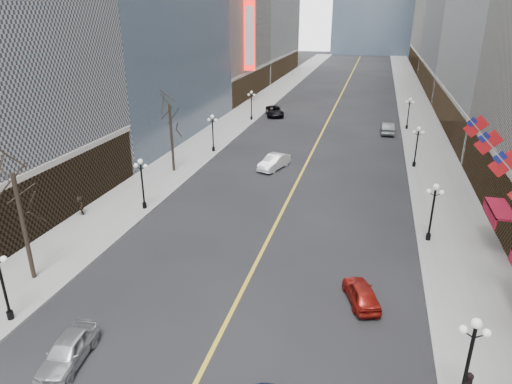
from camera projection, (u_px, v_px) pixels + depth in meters
The scene contains 24 objects.
sidewalk_east at pixel (420, 124), 70.01m from camera, with size 6.00×230.00×0.15m, color gray.
sidewalk_west at pixel (245, 114), 76.56m from camera, with size 6.00×230.00×0.15m, color gray.
lane_line at pixel (335, 107), 82.30m from camera, with size 0.25×200.00×0.02m, color gold.
streetlamp_east_0 at pixel (470, 354), 19.15m from camera, with size 1.26×0.44×4.52m.
streetlamp_east_1 at pixel (433, 206), 33.53m from camera, with size 1.26×0.44×4.52m.
streetlamp_east_2 at pixel (417, 142), 49.71m from camera, with size 1.26×0.44×4.52m.
streetlamp_east_3 at pixel (409, 110), 65.88m from camera, with size 1.26×0.44×4.52m.
streetlamp_west_0 at pixel (1, 277), 24.68m from camera, with size 1.26×0.44×4.52m.
streetlamp_west_1 at pixel (142, 179), 39.06m from camera, with size 1.26×0.44×4.52m.
streetlamp_west_2 at pixel (213, 129), 55.23m from camera, with size 1.26×0.44×4.52m.
streetlamp_west_3 at pixel (251, 102), 71.41m from camera, with size 1.26×0.44×4.52m.
flag_3 at pixel (508, 166), 28.38m from camera, with size 2.87×0.12×2.87m.
flag_4 at pixel (491, 145), 32.88m from camera, with size 2.87×0.12×2.87m.
flag_5 at pixel (478, 129), 37.37m from camera, with size 2.87×0.12×2.87m.
awning_c at pixel (497, 210), 32.46m from camera, with size 1.40×4.00×0.93m.
theatre_marquee at pixel (250, 36), 81.56m from camera, with size 2.00×0.55×12.00m.
tree_west_near at pixel (16, 190), 27.43m from camera, with size 3.60×3.60×7.92m.
tree_west_far at pixel (170, 115), 47.20m from camera, with size 3.60×3.60×7.92m.
car_nb_near at pixel (68, 350), 22.47m from camera, with size 1.69×4.20×1.43m, color #ADB0B5.
car_nb_mid at pixel (274, 162), 50.17m from camera, with size 1.67×4.77×1.57m, color silver.
car_nb_far at pixel (275, 111), 75.39m from camera, with size 2.65×5.74×1.59m, color black.
car_sb_mid at pixel (361, 293), 27.13m from camera, with size 1.54×3.83×1.31m, color maroon.
car_sb_far at pixel (387, 128), 64.49m from camera, with size 1.72×4.93×1.63m, color #505658.
ped_west_far at pixel (81, 205), 38.60m from camera, with size 1.51×0.44×1.63m, color black.
Camera 1 is at (6.93, -3.04, 16.32)m, focal length 32.00 mm.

